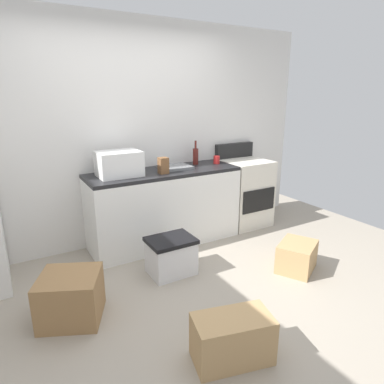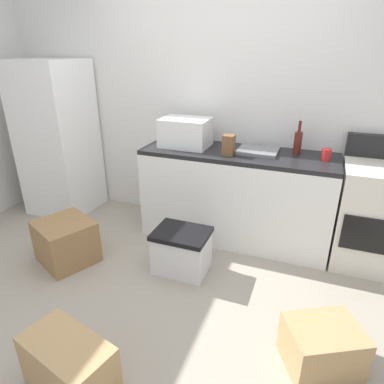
% 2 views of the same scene
% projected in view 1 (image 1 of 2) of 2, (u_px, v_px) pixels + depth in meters
% --- Properties ---
extents(ground_plane, '(6.00, 6.00, 0.00)m').
position_uv_depth(ground_plane, '(194.00, 297.00, 3.03)').
color(ground_plane, '#9E9384').
extents(wall_back, '(5.00, 0.10, 2.60)m').
position_uv_depth(wall_back, '(127.00, 135.00, 3.95)').
color(wall_back, silver).
rests_on(wall_back, ground_plane).
extents(kitchen_counter, '(1.80, 0.60, 0.90)m').
position_uv_depth(kitchen_counter, '(165.00, 207.00, 4.04)').
color(kitchen_counter, white).
rests_on(kitchen_counter, ground_plane).
extents(stove_oven, '(0.60, 0.61, 1.10)m').
position_uv_depth(stove_oven, '(244.00, 191.00, 4.63)').
color(stove_oven, silver).
rests_on(stove_oven, ground_plane).
extents(microwave, '(0.46, 0.34, 0.27)m').
position_uv_depth(microwave, '(119.00, 164.00, 3.63)').
color(microwave, white).
rests_on(microwave, kitchen_counter).
extents(sink_basin, '(0.36, 0.32, 0.03)m').
position_uv_depth(sink_basin, '(175.00, 167.00, 4.03)').
color(sink_basin, slate).
rests_on(sink_basin, kitchen_counter).
extents(wine_bottle, '(0.07, 0.07, 0.30)m').
position_uv_depth(wine_bottle, '(196.00, 156.00, 4.24)').
color(wine_bottle, '#591E19').
rests_on(wine_bottle, kitchen_counter).
extents(coffee_mug, '(0.08, 0.08, 0.10)m').
position_uv_depth(coffee_mug, '(217.00, 160.00, 4.29)').
color(coffee_mug, red).
rests_on(coffee_mug, kitchen_counter).
extents(knife_block, '(0.10, 0.10, 0.18)m').
position_uv_depth(knife_block, '(163.00, 165.00, 3.76)').
color(knife_block, brown).
rests_on(knife_block, kitchen_counter).
extents(cardboard_box_large, '(0.59, 0.41, 0.33)m').
position_uv_depth(cardboard_box_large, '(232.00, 339.00, 2.28)').
color(cardboard_box_large, tan).
rests_on(cardboard_box_large, ground_plane).
extents(cardboard_box_medium, '(0.53, 0.49, 0.29)m').
position_uv_depth(cardboard_box_medium, '(297.00, 256.00, 3.47)').
color(cardboard_box_medium, tan).
rests_on(cardboard_box_medium, ground_plane).
extents(cardboard_box_small, '(0.60, 0.59, 0.39)m').
position_uv_depth(cardboard_box_small, '(71.00, 297.00, 2.69)').
color(cardboard_box_small, olive).
rests_on(cardboard_box_small, ground_plane).
extents(storage_bin, '(0.46, 0.36, 0.38)m').
position_uv_depth(storage_bin, '(171.00, 256.00, 3.38)').
color(storage_bin, silver).
rests_on(storage_bin, ground_plane).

